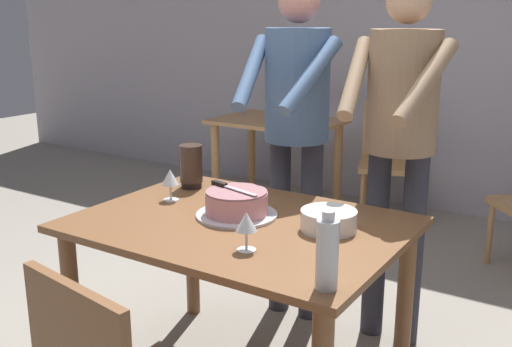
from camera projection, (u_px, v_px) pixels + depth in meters
back_wall at (448, 43)px, 4.65m from camera, size 10.00×0.12×2.70m
main_dining_table at (240, 248)px, 2.45m from camera, size 1.30×0.95×0.75m
cake_on_platter at (237, 204)px, 2.47m from camera, size 0.34×0.34×0.11m
cake_knife at (225, 186)px, 2.50m from camera, size 0.27×0.09×0.02m
plate_stack at (329, 220)px, 2.31m from camera, size 0.22×0.22×0.08m
wine_glass_near at (170, 178)px, 2.67m from camera, size 0.08×0.08×0.14m
wine_glass_far at (246, 223)px, 2.09m from camera, size 0.08×0.08×0.14m
water_bottle at (327, 253)px, 1.80m from camera, size 0.07×0.07×0.25m
hurricane_lamp at (191, 166)px, 2.86m from camera, size 0.11×0.11×0.21m
person_cutting_cake at (296, 116)px, 2.96m from camera, size 0.47×0.56×1.72m
person_standing_beside at (400, 125)px, 2.71m from camera, size 0.47×0.55×1.72m
background_table at (277, 139)px, 4.87m from camera, size 1.00×0.70×0.74m
background_chair_2 at (389, 156)px, 4.67m from camera, size 0.56×0.56×0.90m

